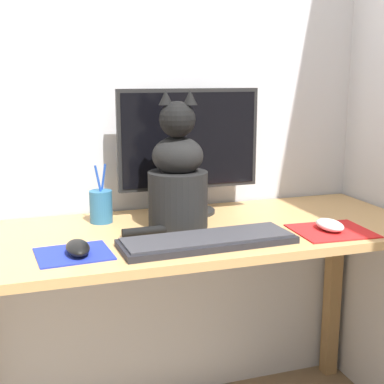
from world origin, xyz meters
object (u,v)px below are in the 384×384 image
Objects in this scene: computer_mouse_right at (330,225)px; pen_cup at (101,206)px; keyboard at (208,240)px; computer_mouse_left at (78,248)px; monitor at (189,147)px; cat at (178,178)px.

pen_cup is (-0.61, 0.31, 0.03)m from computer_mouse_right.
keyboard is 0.38m from computer_mouse_right.
computer_mouse_left is (-0.34, 0.02, 0.01)m from keyboard.
computer_mouse_right is at bearing -1.19° from keyboard.
computer_mouse_right is 0.69m from pen_cup.
computer_mouse_right is (0.32, -0.33, -0.20)m from monitor.
computer_mouse_right is (0.72, -0.01, -0.00)m from computer_mouse_left.
computer_mouse_right is 0.27× the size of cat.
pen_cup is at bearing 70.39° from computer_mouse_left.
monitor reaches higher than computer_mouse_left.
cat is at bearing -119.59° from monitor.
monitor is at bearing 78.11° from keyboard.
monitor is at bearing 38.88° from computer_mouse_left.
cat reaches higher than keyboard.
computer_mouse_left is at bearing 174.77° from keyboard.
computer_mouse_left is at bearing -141.12° from monitor.
keyboard is 1.19× the size of cat.
keyboard is at bearing -3.09° from computer_mouse_left.
monitor is 0.34m from pen_cup.
computer_mouse_right is at bearing -26.54° from pen_cup.
keyboard is at bearing -99.75° from monitor.
cat is 2.24× the size of pen_cup.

